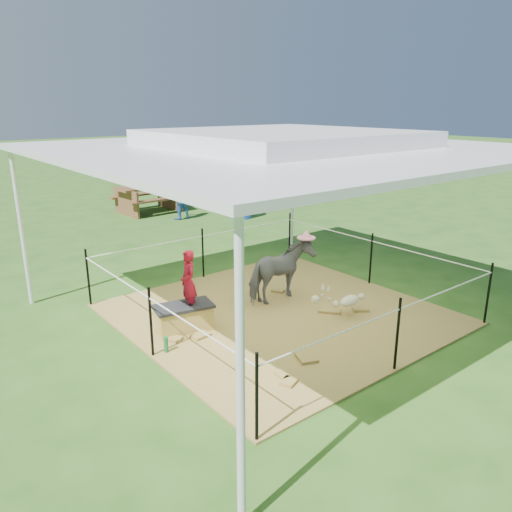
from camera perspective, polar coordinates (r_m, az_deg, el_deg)
ground at (r=8.13m, az=2.64°, el=-6.71°), size 90.00×90.00×0.00m
hay_patch at (r=8.13m, az=2.65°, el=-6.62°), size 4.60×4.60×0.03m
canopy_tent at (r=7.47m, az=2.93°, el=12.55°), size 6.30×6.30×2.90m
rope_fence at (r=7.90m, az=2.71°, el=-2.44°), size 4.54×4.54×1.00m
straw_bale at (r=7.55m, az=-8.23°, el=-7.12°), size 0.87×0.56×0.36m
dark_cloth at (r=7.47m, az=-8.30°, el=-5.71°), size 0.93×0.62×0.04m
woman at (r=7.35m, az=-7.78°, el=-2.24°), size 0.30×0.39×0.96m
green_bottle at (r=6.98m, az=-10.25°, el=-9.92°), size 0.07×0.07×0.22m
pony at (r=8.46m, az=2.87°, el=-1.81°), size 1.26×0.65×1.03m
pink_hat at (r=8.29m, az=2.93°, el=2.03°), size 0.32×0.32×0.15m
foal at (r=8.06m, az=10.65°, el=-4.84°), size 1.07×0.69×0.56m
trash_barrel at (r=14.84m, az=-1.69°, el=6.12°), size 0.77×0.77×0.92m
picnic_table_near at (r=16.01m, az=-12.15°, el=6.39°), size 2.08×1.57×0.83m
picnic_table_far at (r=18.27m, az=-3.37°, el=7.77°), size 1.96×1.84×0.66m
distant_person at (r=14.81m, az=-8.83°, el=6.67°), size 0.65×0.51×1.30m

